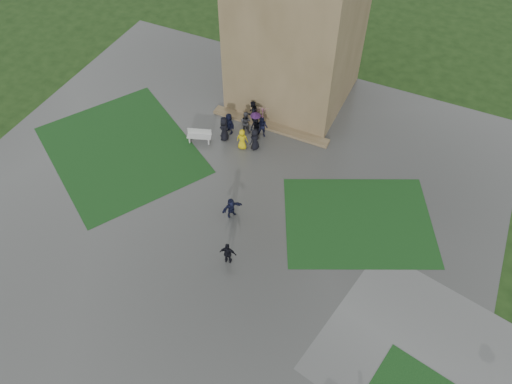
% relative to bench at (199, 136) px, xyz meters
% --- Properties ---
extents(ground, '(120.00, 120.00, 0.00)m').
position_rel_bench_xyz_m(ground, '(3.94, -7.13, -0.53)').
color(ground, black).
extents(plaza, '(34.00, 34.00, 0.02)m').
position_rel_bench_xyz_m(plaza, '(3.94, -5.13, -0.52)').
color(plaza, '#373735').
rests_on(plaza, ground).
extents(lawn_inset_left, '(14.10, 13.46, 0.01)m').
position_rel_bench_xyz_m(lawn_inset_left, '(-4.56, -3.13, -0.50)').
color(lawn_inset_left, black).
rests_on(lawn_inset_left, plaza).
extents(lawn_inset_right, '(11.12, 10.15, 0.01)m').
position_rel_bench_xyz_m(lawn_inset_right, '(12.44, -2.13, -0.50)').
color(lawn_inset_right, black).
rests_on(lawn_inset_right, plaza).
extents(tower_plinth, '(9.00, 0.80, 0.22)m').
position_rel_bench_xyz_m(tower_plinth, '(3.94, 3.47, -0.40)').
color(tower_plinth, brown).
rests_on(tower_plinth, plaza).
extents(bench, '(1.79, 1.08, 0.99)m').
position_rel_bench_xyz_m(bench, '(0.00, 0.00, 0.00)').
color(bench, '#ACABA7').
rests_on(bench, plaza).
extents(visitor_cluster, '(3.64, 3.64, 2.52)m').
position_rel_bench_xyz_m(visitor_cluster, '(2.75, 1.87, 0.54)').
color(visitor_cluster, black).
rests_on(visitor_cluster, plaza).
extents(pedestrian_mid, '(1.17, 1.40, 1.47)m').
position_rel_bench_xyz_m(pedestrian_mid, '(5.11, -5.04, 0.23)').
color(pedestrian_mid, black).
rests_on(pedestrian_mid, plaza).
extents(pedestrian_near, '(1.07, 0.75, 1.66)m').
position_rel_bench_xyz_m(pedestrian_near, '(6.51, -8.17, 0.32)').
color(pedestrian_near, black).
rests_on(pedestrian_near, plaza).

